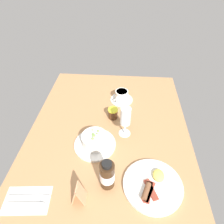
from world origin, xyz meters
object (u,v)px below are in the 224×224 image
object	(u,v)px
sauce_bottle_brown	(107,175)
menu_card	(78,193)
cutlery_setting	(28,200)
jam_jar	(113,113)
coffee_cup	(122,96)
breakfast_plate	(153,185)
porridge_bowl	(95,141)
wine_glass	(126,118)

from	to	relation	value
sauce_bottle_brown	menu_card	size ratio (longest dim) A/B	1.54
cutlery_setting	sauce_bottle_brown	world-z (taller)	sauce_bottle_brown
jam_jar	cutlery_setting	bearing A→B (deg)	-30.87
coffee_cup	breakfast_plate	distance (cm)	58.42
jam_jar	sauce_bottle_brown	size ratio (longest dim) A/B	0.40
porridge_bowl	sauce_bottle_brown	world-z (taller)	sauce_bottle_brown
cutlery_setting	sauce_bottle_brown	size ratio (longest dim) A/B	1.24
cutlery_setting	breakfast_plate	distance (cm)	49.80
menu_card	porridge_bowl	bearing A→B (deg)	174.85
cutlery_setting	breakfast_plate	world-z (taller)	breakfast_plate
sauce_bottle_brown	breakfast_plate	xyz separation A→B (cm)	(-0.35, 18.68, -6.01)
wine_glass	sauce_bottle_brown	world-z (taller)	wine_glass
coffee_cup	wine_glass	xyz separation A→B (cm)	(28.10, 2.68, 8.32)
cutlery_setting	jam_jar	bearing A→B (deg)	149.13
coffee_cup	menu_card	world-z (taller)	menu_card
wine_glass	menu_card	xyz separation A→B (cm)	(35.83, -16.79, -6.43)
coffee_cup	wine_glass	bearing A→B (deg)	5.45
porridge_bowl	breakfast_plate	distance (cm)	33.06
wine_glass	jam_jar	xyz separation A→B (cm)	(-11.73, -6.94, -8.24)
wine_glass	breakfast_plate	size ratio (longest dim) A/B	0.70
porridge_bowl	breakfast_plate	xyz separation A→B (cm)	(19.47, 26.62, -2.30)
sauce_bottle_brown	breakfast_plate	distance (cm)	19.62
porridge_bowl	cutlery_setting	distance (cm)	36.70
wine_glass	jam_jar	world-z (taller)	wine_glass
wine_glass	menu_card	world-z (taller)	wine_glass
breakfast_plate	jam_jar	bearing A→B (deg)	-154.39
cutlery_setting	breakfast_plate	size ratio (longest dim) A/B	0.77
porridge_bowl	coffee_cup	world-z (taller)	porridge_bowl
wine_glass	jam_jar	size ratio (longest dim) A/B	2.79
sauce_bottle_brown	wine_glass	bearing A→B (deg)	167.40
coffee_cup	breakfast_plate	xyz separation A→B (cm)	(56.44, 14.95, -2.09)
porridge_bowl	wine_glass	world-z (taller)	wine_glass
jam_jar	menu_card	bearing A→B (deg)	-11.70
porridge_bowl	coffee_cup	size ratio (longest dim) A/B	1.46
wine_glass	sauce_bottle_brown	xyz separation A→B (cm)	(28.69, -6.41, -4.40)
porridge_bowl	cutlery_setting	xyz separation A→B (cm)	(29.03, -22.25, -2.96)
porridge_bowl	cutlery_setting	bearing A→B (deg)	-37.47
sauce_bottle_brown	coffee_cup	bearing A→B (deg)	176.24
cutlery_setting	menu_card	world-z (taller)	menu_card
jam_jar	breakfast_plate	bearing A→B (deg)	25.61
coffee_cup	wine_glass	world-z (taller)	wine_glass
wine_glass	menu_card	distance (cm)	40.09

